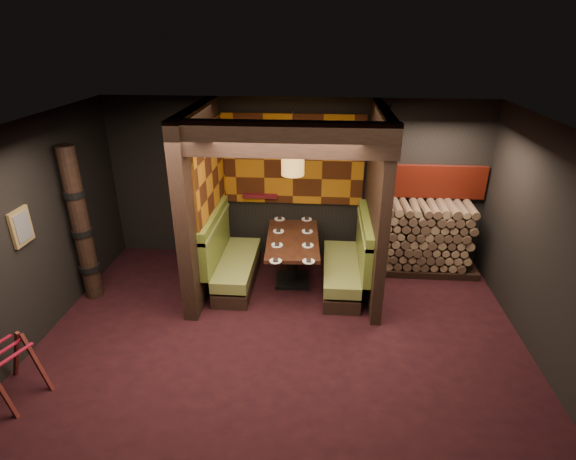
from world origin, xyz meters
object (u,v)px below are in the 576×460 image
Objects in this scene: booth_bench_right at (348,266)px; firewood_stack at (427,238)px; luggage_rack at (8,368)px; pendant_lamp at (293,160)px; totem_column at (81,227)px; booth_bench_left at (231,261)px; dining_table at (293,252)px.

booth_bench_right is 1.54m from firewood_stack.
firewood_stack is at bearing 32.59° from luggage_rack.
pendant_lamp is 1.20× the size of luggage_rack.
booth_bench_right is 4.10m from totem_column.
booth_bench_left is 0.67× the size of totem_column.
booth_bench_right is at bearing -152.65° from firewood_stack.
totem_column is at bearing -167.95° from dining_table.
luggage_rack is at bearing -87.83° from totem_column.
booth_bench_right is 4.72m from luggage_rack.
pendant_lamp is (0.00, -0.05, 1.53)m from dining_table.
booth_bench_right is at bearing 34.28° from luggage_rack.
booth_bench_left is 1.89m from booth_bench_right.
dining_table is 1.53m from pendant_lamp.
dining_table is 0.90× the size of firewood_stack.
dining_table is at bearing 6.24° from booth_bench_left.
totem_column is 1.39× the size of firewood_stack.
firewood_stack is (2.25, 0.59, 0.05)m from dining_table.
booth_bench_left reaches higher than luggage_rack.
firewood_stack is (1.35, 0.70, 0.21)m from booth_bench_right.
pendant_lamp is 0.41× the size of totem_column.
pendant_lamp is (1.00, 0.06, 1.69)m from booth_bench_left.
luggage_rack is 2.26m from totem_column.
booth_bench_right is (1.89, 0.00, 0.00)m from booth_bench_left.
dining_table is at bearing 12.05° from totem_column.
luggage_rack is (-3.90, -2.66, -0.02)m from booth_bench_right.
booth_bench_left is at bearing -176.61° from pendant_lamp.
luggage_rack is 0.47× the size of firewood_stack.
firewood_stack is at bearing 15.92° from pendant_lamp.
booth_bench_right is at bearing 7.86° from totem_column.
booth_bench_left is 3.33m from firewood_stack.
pendant_lamp is 0.57× the size of firewood_stack.
luggage_rack is at bearing -127.06° from booth_bench_left.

